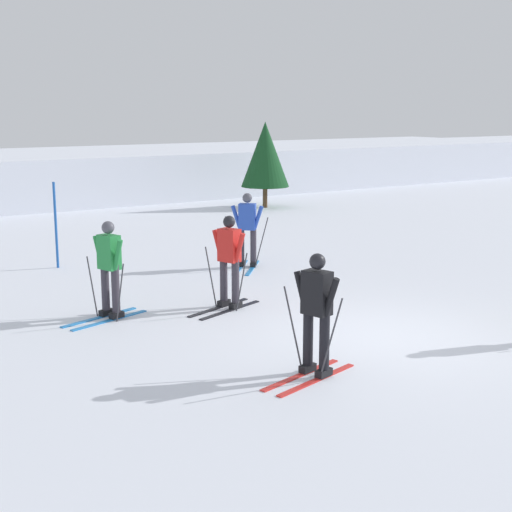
{
  "coord_description": "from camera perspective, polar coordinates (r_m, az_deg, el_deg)",
  "views": [
    {
      "loc": [
        -7.87,
        -8.39,
        3.62
      ],
      "look_at": [
        -0.53,
        2.93,
        0.9
      ],
      "focal_mm": 51.87,
      "sensor_mm": 36.0,
      "label": 1
    }
  ],
  "objects": [
    {
      "name": "far_snow_ridge",
      "position": [
        29.62,
        -17.5,
        5.63
      ],
      "size": [
        80.0,
        6.06,
        1.83
      ],
      "primitive_type": "cube",
      "color": "silver",
      "rests_on": "ground"
    },
    {
      "name": "ground_plane",
      "position": [
        12.06,
        9.78,
        -6.23
      ],
      "size": [
        120.0,
        120.0,
        0.0
      ],
      "primitive_type": "plane",
      "color": "silver"
    },
    {
      "name": "conifer_far_left",
      "position": [
        27.06,
        0.71,
        7.84
      ],
      "size": [
        1.75,
        1.75,
        3.12
      ],
      "color": "#513823",
      "rests_on": "ground"
    },
    {
      "name": "skier_green",
      "position": [
        13.02,
        -11.26,
        -0.81
      ],
      "size": [
        1.64,
        0.97,
        1.71
      ],
      "color": "#237AC6",
      "rests_on": "ground"
    },
    {
      "name": "skier_blue",
      "position": [
        16.91,
        -0.68,
        2.2
      ],
      "size": [
        1.34,
        1.44,
        1.71
      ],
      "color": "#237AC6",
      "rests_on": "ground"
    },
    {
      "name": "skier_red",
      "position": [
        13.42,
        -2.09,
        -0.23
      ],
      "size": [
        1.63,
        0.96,
        1.71
      ],
      "color": "black",
      "rests_on": "ground"
    },
    {
      "name": "skier_black",
      "position": [
        10.05,
        4.66,
        -4.25
      ],
      "size": [
        1.64,
        0.98,
        1.71
      ],
      "color": "red",
      "rests_on": "ground"
    },
    {
      "name": "trail_marker_pole",
      "position": [
        17.41,
        -15.18,
        2.3
      ],
      "size": [
        0.06,
        0.06,
        1.97
      ],
      "primitive_type": "cylinder",
      "color": "#1E56AD",
      "rests_on": "ground"
    }
  ]
}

